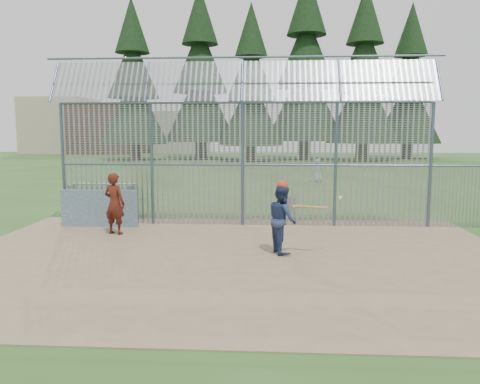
# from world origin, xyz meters

# --- Properties ---
(ground) EXTENTS (120.00, 120.00, 0.00)m
(ground) POSITION_xyz_m (0.00, 0.00, 0.00)
(ground) COLOR #2D511E
(ground) RESTS_ON ground
(dirt_infield) EXTENTS (14.00, 10.00, 0.02)m
(dirt_infield) POSITION_xyz_m (0.00, -0.50, 0.01)
(dirt_infield) COLOR #756047
(dirt_infield) RESTS_ON ground
(dugout_wall) EXTENTS (2.50, 0.12, 1.20)m
(dugout_wall) POSITION_xyz_m (-4.60, 2.90, 0.62)
(dugout_wall) COLOR #38566B
(dugout_wall) RESTS_ON dirt_infield
(batter) EXTENTS (0.88, 1.00, 1.72)m
(batter) POSITION_xyz_m (1.19, -0.06, 0.88)
(batter) COLOR navy
(batter) RESTS_ON dirt_infield
(onlooker) EXTENTS (0.78, 0.63, 1.85)m
(onlooker) POSITION_xyz_m (-3.74, 1.85, 0.94)
(onlooker) COLOR maroon
(onlooker) RESTS_ON dirt_infield
(bg_kid_standing) EXTENTS (0.77, 0.55, 1.46)m
(bg_kid_standing) POSITION_xyz_m (3.90, 17.19, 0.73)
(bg_kid_standing) COLOR gray
(bg_kid_standing) RESTS_ON ground
(batting_gear) EXTENTS (1.60, 0.44, 0.69)m
(batting_gear) POSITION_xyz_m (1.33, -0.09, 1.63)
(batting_gear) COLOR red
(batting_gear) RESTS_ON ground
(trash_can) EXTENTS (0.56, 0.56, 0.82)m
(trash_can) POSITION_xyz_m (1.56, 4.84, 0.38)
(trash_can) COLOR gray
(trash_can) RESTS_ON ground
(bleacher) EXTENTS (3.00, 0.95, 0.72)m
(bleacher) POSITION_xyz_m (-6.67, 8.77, 0.41)
(bleacher) COLOR slate
(bleacher) RESTS_ON ground
(backstop_fence) EXTENTS (20.09, 0.81, 5.30)m
(backstop_fence) POSITION_xyz_m (1.81, 3.43, 2.36)
(backstop_fence) COLOR #47566B
(backstop_fence) RESTS_ON ground
(conifer_row) EXTENTS (38.48, 12.26, 20.20)m
(conifer_row) POSITION_xyz_m (1.93, 41.51, 10.83)
(conifer_row) COLOR #332319
(conifer_row) RESTS_ON ground
(distant_buildings) EXTENTS (26.50, 10.50, 8.00)m
(distant_buildings) POSITION_xyz_m (-23.18, 56.49, 3.60)
(distant_buildings) COLOR brown
(distant_buildings) RESTS_ON ground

